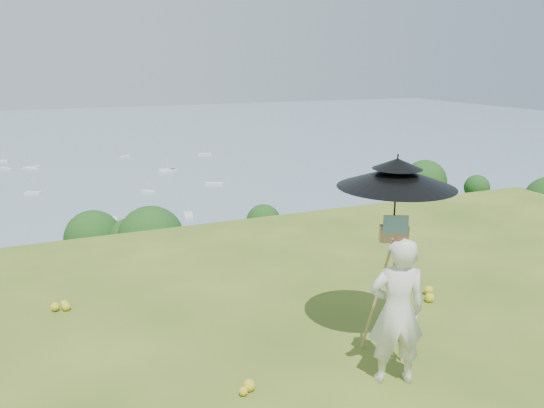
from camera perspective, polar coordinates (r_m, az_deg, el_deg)
name	(u,v)px	position (r m, az deg, el deg)	size (l,w,h in m)	color
shoreline_tier	(100,326)	(87.20, -18.02, -12.34)	(170.00, 28.00, 8.00)	slate
bay_water	(63,150)	(245.68, -21.56, 5.38)	(700.00, 700.00, 0.00)	#708BA1
slope_trees	(127,310)	(42.13, -15.35, -10.95)	(110.00, 50.00, 6.00)	#194414
harbor_town	(96,286)	(84.48, -18.38, -8.42)	(110.00, 22.00, 5.00)	silver
moored_boats	(26,193)	(168.13, -24.98, 1.05)	(140.00, 140.00, 0.70)	silver
wildflowers	(529,398)	(5.86, 25.94, -18.22)	(10.00, 10.50, 0.12)	gold
painter	(397,311)	(5.42, 13.27, -11.17)	(0.56, 0.37, 1.53)	silver
field_easel	(391,284)	(5.97, 12.66, -8.36)	(0.60, 0.60, 1.58)	#9A6340
sun_umbrella	(395,197)	(5.68, 13.13, 0.74)	(1.24, 1.24, 0.91)	black
painter_cap	(401,241)	(5.15, 13.75, -3.91)	(0.19, 0.22, 0.10)	#CD7370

